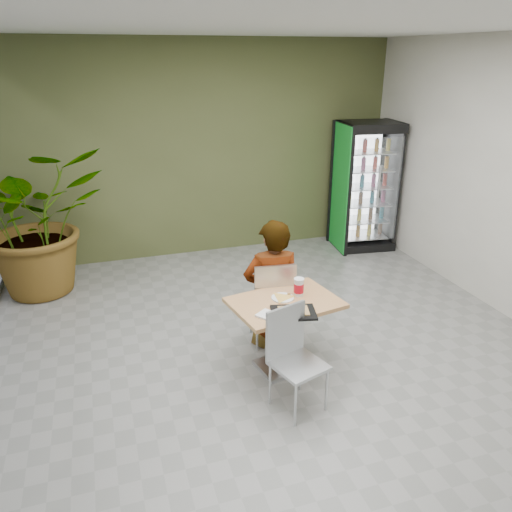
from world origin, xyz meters
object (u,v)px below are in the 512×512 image
object	(u,v)px
dining_table	(284,320)
beverage_fridge	(366,187)
chair_far	(273,297)
potted_plant	(36,222)
chair_near	(292,350)
cafeteria_tray	(293,313)
seated_woman	(272,296)
soda_cup	(299,287)

from	to	relation	value
dining_table	beverage_fridge	bearing A→B (deg)	49.21
chair_far	potted_plant	size ratio (longest dim) A/B	0.51
chair_near	beverage_fridge	distance (m)	4.28
chair_far	chair_near	bearing A→B (deg)	86.81
chair_far	cafeteria_tray	bearing A→B (deg)	92.37
chair_far	seated_woman	world-z (taller)	seated_woman
cafeteria_tray	potted_plant	distance (m)	3.80
potted_plant	dining_table	bearing A→B (deg)	-48.29
dining_table	chair_far	world-z (taller)	chair_far
soda_cup	beverage_fridge	bearing A→B (deg)	50.48
chair_far	cafeteria_tray	distance (m)	0.73
chair_far	dining_table	bearing A→B (deg)	92.04
potted_plant	chair_far	bearing A→B (deg)	-42.78
chair_far	chair_near	size ratio (longest dim) A/B	1.05
potted_plant	beverage_fridge	bearing A→B (deg)	1.88
chair_far	beverage_fridge	bearing A→B (deg)	-128.50
seated_woman	chair_near	bearing A→B (deg)	86.65
cafeteria_tray	beverage_fridge	size ratio (longest dim) A/B	0.20
cafeteria_tray	chair_near	bearing A→B (deg)	-113.30
chair_near	beverage_fridge	xyz separation A→B (m)	(2.59, 3.38, 0.46)
soda_cup	beverage_fridge	distance (m)	3.60
seated_woman	potted_plant	size ratio (longest dim) A/B	0.90
dining_table	chair_near	world-z (taller)	chair_near
dining_table	soda_cup	distance (m)	0.36
chair_far	potted_plant	xyz separation A→B (m)	(-2.43, 2.25, 0.38)
chair_near	potted_plant	world-z (taller)	potted_plant
chair_far	potted_plant	bearing A→B (deg)	-36.12
cafeteria_tray	seated_woman	bearing A→B (deg)	85.11
seated_woman	beverage_fridge	distance (m)	3.40
dining_table	chair_near	bearing A→B (deg)	-104.06
soda_cup	potted_plant	world-z (taller)	potted_plant
cafeteria_tray	chair_far	bearing A→B (deg)	85.71
dining_table	beverage_fridge	world-z (taller)	beverage_fridge
cafeteria_tray	potted_plant	bearing A→B (deg)	128.89
chair_far	cafeteria_tray	size ratio (longest dim) A/B	2.42
soda_cup	cafeteria_tray	xyz separation A→B (m)	(-0.19, -0.34, -0.07)
soda_cup	cafeteria_tray	bearing A→B (deg)	-119.19
dining_table	soda_cup	size ratio (longest dim) A/B	6.27
seated_woman	beverage_fridge	world-z (taller)	beverage_fridge
chair_far	chair_near	world-z (taller)	chair_far
chair_far	soda_cup	world-z (taller)	chair_far
seated_woman	cafeteria_tray	bearing A→B (deg)	91.76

